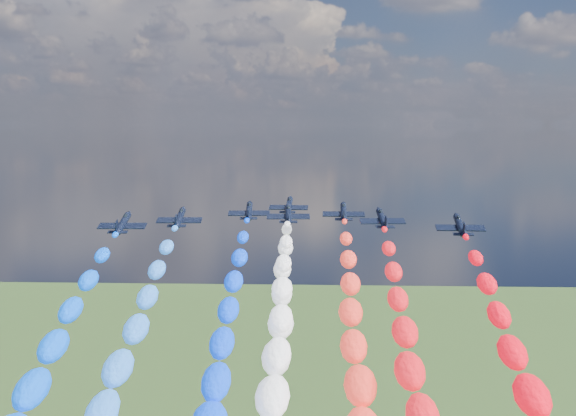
# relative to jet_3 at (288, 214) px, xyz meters

# --- Properties ---
(jet_0) EXTENTS (9.70, 13.05, 5.92)m
(jet_0) POSITION_rel_jet_3_xyz_m (-32.10, -14.82, 0.00)
(jet_0) COLOR black
(jet_1) EXTENTS (9.79, 13.11, 5.92)m
(jet_1) POSITION_rel_jet_3_xyz_m (-22.46, -6.59, 0.00)
(jet_1) COLOR black
(jet_2) EXTENTS (10.11, 13.34, 5.92)m
(jet_2) POSITION_rel_jet_3_xyz_m (-9.03, 5.03, 0.00)
(jet_2) COLOR black
(jet_3) EXTENTS (9.89, 13.18, 5.92)m
(jet_3) POSITION_rel_jet_3_xyz_m (0.00, 0.00, 0.00)
(jet_3) COLOR black
(jet_4) EXTENTS (9.90, 13.19, 5.92)m
(jet_4) POSITION_rel_jet_3_xyz_m (-0.49, 15.91, 0.00)
(jet_4) COLOR black
(trail_4) EXTENTS (6.55, 109.18, 51.01)m
(trail_4) POSITION_rel_jet_3_xyz_m (-0.49, -40.51, -23.61)
(trail_4) COLOR silver
(jet_5) EXTENTS (9.70, 13.05, 5.92)m
(jet_5) POSITION_rel_jet_3_xyz_m (12.19, 4.25, 0.00)
(jet_5) COLOR black
(jet_6) EXTENTS (10.07, 13.31, 5.92)m
(jet_6) POSITION_rel_jet_3_xyz_m (19.67, -6.32, 0.00)
(jet_6) COLOR black
(jet_7) EXTENTS (9.89, 13.18, 5.92)m
(jet_7) POSITION_rel_jet_3_xyz_m (33.81, -14.86, 0.00)
(jet_7) COLOR black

